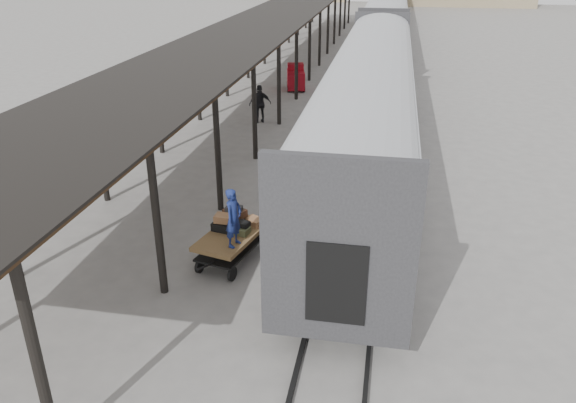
# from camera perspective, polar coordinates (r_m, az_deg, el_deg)

# --- Properties ---
(ground) EXTENTS (160.00, 160.00, 0.00)m
(ground) POSITION_cam_1_polar(r_m,az_deg,el_deg) (16.08, -5.29, -5.67)
(ground) COLOR slate
(ground) RESTS_ON ground
(train) EXTENTS (3.45, 76.01, 4.01)m
(train) POSITION_cam_1_polar(r_m,az_deg,el_deg) (47.43, 9.95, 17.77)
(train) COLOR silver
(train) RESTS_ON ground
(canopy) EXTENTS (4.90, 64.30, 4.15)m
(canopy) POSITION_cam_1_polar(r_m,az_deg,el_deg) (38.26, -0.72, 18.51)
(canopy) COLOR #422B19
(canopy) RESTS_ON ground
(rails) EXTENTS (1.54, 150.00, 0.12)m
(rails) POSITION_cam_1_polar(r_m,az_deg,el_deg) (48.00, 9.73, 14.68)
(rails) COLOR black
(rails) RESTS_ON ground
(baggage_cart) EXTENTS (1.79, 2.63, 0.86)m
(baggage_cart) POSITION_cam_1_polar(r_m,az_deg,el_deg) (15.65, -5.64, -3.87)
(baggage_cart) COLOR brown
(baggage_cart) RESTS_ON ground
(suitcase_stack) EXTENTS (1.41, 1.12, 0.57)m
(suitcase_stack) POSITION_cam_1_polar(r_m,az_deg,el_deg) (15.77, -5.44, -1.91)
(suitcase_stack) COLOR #313234
(suitcase_stack) RESTS_ON baggage_cart
(luggage_tug) EXTENTS (1.38, 1.89, 1.51)m
(luggage_tug) POSITION_cam_1_polar(r_m,az_deg,el_deg) (34.91, 0.80, 12.41)
(luggage_tug) COLOR maroon
(luggage_tug) RESTS_ON ground
(porter) EXTENTS (0.53, 0.67, 1.60)m
(porter) POSITION_cam_1_polar(r_m,az_deg,el_deg) (14.57, -5.55, -1.66)
(porter) COLOR navy
(porter) RESTS_ON baggage_cart
(pedestrian) EXTENTS (1.19, 0.88, 1.88)m
(pedestrian) POSITION_cam_1_polar(r_m,az_deg,el_deg) (28.11, -2.85, 9.88)
(pedestrian) COLOR black
(pedestrian) RESTS_ON ground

